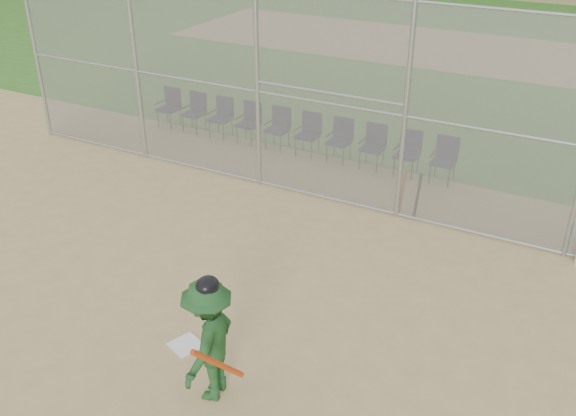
% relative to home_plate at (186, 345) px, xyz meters
% --- Properties ---
extents(ground, '(100.00, 100.00, 0.00)m').
position_rel_home_plate_xyz_m(ground, '(0.32, -0.08, -0.01)').
color(ground, tan).
rests_on(ground, ground).
extents(grass_strip, '(100.00, 100.00, 0.00)m').
position_rel_home_plate_xyz_m(grass_strip, '(0.32, 17.92, -0.00)').
color(grass_strip, '#31671F').
rests_on(grass_strip, ground).
extents(dirt_patch_far, '(24.00, 24.00, 0.00)m').
position_rel_home_plate_xyz_m(dirt_patch_far, '(0.32, 17.92, -0.00)').
color(dirt_patch_far, tan).
rests_on(dirt_patch_far, ground).
extents(backstop_fence, '(16.09, 0.09, 4.00)m').
position_rel_home_plate_xyz_m(backstop_fence, '(0.32, 4.92, 2.06)').
color(backstop_fence, gray).
rests_on(backstop_fence, ground).
extents(home_plate, '(0.51, 0.51, 0.02)m').
position_rel_home_plate_xyz_m(home_plate, '(0.00, 0.00, 0.00)').
color(home_plate, silver).
rests_on(home_plate, ground).
extents(batter_at_plate, '(0.97, 1.27, 1.75)m').
position_rel_home_plate_xyz_m(batter_at_plate, '(0.83, -0.58, 0.84)').
color(batter_at_plate, '#1C481F').
rests_on(batter_at_plate, ground).
extents(spare_bats, '(0.36, 0.29, 0.84)m').
position_rel_home_plate_xyz_m(spare_bats, '(1.48, 5.12, 0.41)').
color(spare_bats, '#D84C14').
rests_on(spare_bats, ground).
extents(chair_0, '(0.54, 0.52, 0.96)m').
position_rel_home_plate_xyz_m(chair_0, '(-5.43, 6.78, 0.47)').
color(chair_0, black).
rests_on(chair_0, ground).
extents(chair_1, '(0.54, 0.52, 0.96)m').
position_rel_home_plate_xyz_m(chair_1, '(-4.64, 6.78, 0.47)').
color(chair_1, black).
rests_on(chair_1, ground).
extents(chair_2, '(0.54, 0.52, 0.96)m').
position_rel_home_plate_xyz_m(chair_2, '(-3.86, 6.78, 0.47)').
color(chair_2, black).
rests_on(chair_2, ground).
extents(chair_3, '(0.54, 0.52, 0.96)m').
position_rel_home_plate_xyz_m(chair_3, '(-3.07, 6.78, 0.47)').
color(chair_3, black).
rests_on(chair_3, ground).
extents(chair_4, '(0.54, 0.52, 0.96)m').
position_rel_home_plate_xyz_m(chair_4, '(-2.28, 6.78, 0.47)').
color(chair_4, black).
rests_on(chair_4, ground).
extents(chair_5, '(0.54, 0.52, 0.96)m').
position_rel_home_plate_xyz_m(chair_5, '(-1.50, 6.78, 0.47)').
color(chair_5, black).
rests_on(chair_5, ground).
extents(chair_6, '(0.54, 0.52, 0.96)m').
position_rel_home_plate_xyz_m(chair_6, '(-0.71, 6.78, 0.47)').
color(chair_6, black).
rests_on(chair_6, ground).
extents(chair_7, '(0.54, 0.52, 0.96)m').
position_rel_home_plate_xyz_m(chair_7, '(0.07, 6.78, 0.47)').
color(chair_7, black).
rests_on(chair_7, ground).
extents(chair_8, '(0.54, 0.52, 0.96)m').
position_rel_home_plate_xyz_m(chair_8, '(0.86, 6.78, 0.47)').
color(chair_8, black).
rests_on(chair_8, ground).
extents(chair_9, '(0.54, 0.52, 0.96)m').
position_rel_home_plate_xyz_m(chair_9, '(1.65, 6.78, 0.47)').
color(chair_9, black).
rests_on(chair_9, ground).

